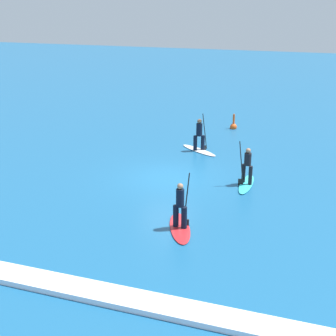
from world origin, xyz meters
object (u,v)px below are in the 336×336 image
(surfer_on_teal_board, at_px, (247,175))
(surfer_on_white_board, at_px, (199,141))
(marker_buoy, at_px, (233,126))
(surfer_on_red_board, at_px, (180,217))

(surfer_on_teal_board, distance_m, surfer_on_white_board, 5.52)
(surfer_on_teal_board, height_order, marker_buoy, surfer_on_teal_board)
(surfer_on_red_board, bearing_deg, marker_buoy, -18.86)
(surfer_on_white_board, relative_size, surfer_on_red_board, 0.95)
(surfer_on_teal_board, bearing_deg, marker_buoy, -166.10)
(surfer_on_teal_board, relative_size, surfer_on_white_board, 1.00)
(surfer_on_teal_board, xyz_separation_m, surfer_on_red_board, (-1.49, -5.20, -0.01))
(surfer_on_white_board, height_order, surfer_on_red_board, surfer_on_white_board)
(surfer_on_teal_board, bearing_deg, surfer_on_white_board, -142.71)
(surfer_on_red_board, bearing_deg, surfer_on_teal_board, -39.30)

